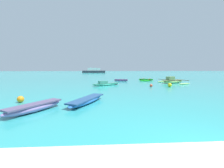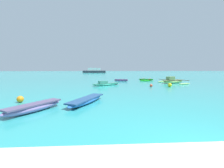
{
  "view_description": "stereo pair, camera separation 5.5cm",
  "coord_description": "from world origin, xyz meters",
  "views": [
    {
      "loc": [
        -2.88,
        -2.88,
        2.2
      ],
      "look_at": [
        -1.75,
        15.62,
        0.25
      ],
      "focal_mm": 24.0,
      "sensor_mm": 36.0,
      "label": 1
    },
    {
      "loc": [
        -2.83,
        -2.89,
        2.2
      ],
      "look_at": [
        -1.75,
        15.62,
        0.25
      ],
      "focal_mm": 24.0,
      "sensor_mm": 36.0,
      "label": 2
    }
  ],
  "objects": [
    {
      "name": "mooring_buoy_1",
      "position": [
        5.0,
        14.22,
        0.23
      ],
      "size": [
        0.46,
        0.46,
        0.46
      ],
      "color": "yellow",
      "rests_on": "ground_plane"
    },
    {
      "name": "moored_boat_1",
      "position": [
        4.9,
        23.65,
        0.16
      ],
      "size": [
        3.0,
        4.05,
        0.35
      ],
      "rotation": [
        0.0,
        0.0,
        -0.41
      ],
      "color": "#28D52E",
      "rests_on": "ground_plane"
    },
    {
      "name": "distant_ferry",
      "position": [
        -7.2,
        70.11,
        0.98
      ],
      "size": [
        10.92,
        2.4,
        2.4
      ],
      "color": "#2D333D",
      "rests_on": "ground_plane"
    },
    {
      "name": "moored_boat_0",
      "position": [
        -3.91,
        6.5,
        0.19
      ],
      "size": [
        2.25,
        3.81,
        0.33
      ],
      "rotation": [
        0.0,
        0.0,
        1.16
      ],
      "color": "blue",
      "rests_on": "ground_plane"
    },
    {
      "name": "moored_boat_4",
      "position": [
        7.36,
        18.55,
        0.34
      ],
      "size": [
        3.96,
        4.76,
        1.01
      ],
      "rotation": [
        0.0,
        0.0,
        0.4
      ],
      "color": "#B0E77E",
      "rests_on": "ground_plane"
    },
    {
      "name": "moored_boat_3",
      "position": [
        -2.52,
        16.28,
        0.21
      ],
      "size": [
        3.76,
        2.6,
        0.6
      ],
      "rotation": [
        0.0,
        0.0,
        0.53
      ],
      "color": "#58E6BD",
      "rests_on": "ground_plane"
    },
    {
      "name": "mooring_buoy_0",
      "position": [
        2.84,
        14.47,
        0.17
      ],
      "size": [
        0.33,
        0.33,
        0.33
      ],
      "color": "#E54C2D",
      "rests_on": "ground_plane"
    },
    {
      "name": "moored_boat_5",
      "position": [
        -6.36,
        4.8,
        0.23
      ],
      "size": [
        2.26,
        3.07,
        0.41
      ],
      "rotation": [
        0.0,
        0.0,
        1.02
      ],
      "color": "#8C76B5",
      "rests_on": "ground_plane"
    },
    {
      "name": "moored_boat_2",
      "position": [
        0.26,
        22.76,
        0.18
      ],
      "size": [
        2.57,
        1.43,
        0.32
      ],
      "rotation": [
        0.0,
        0.0,
        -0.25
      ],
      "color": "#975FA6",
      "rests_on": "ground_plane"
    },
    {
      "name": "mooring_buoy_2",
      "position": [
        -8.21,
        6.96,
        0.21
      ],
      "size": [
        0.42,
        0.42,
        0.42
      ],
      "color": "orange",
      "rests_on": "ground_plane"
    }
  ]
}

